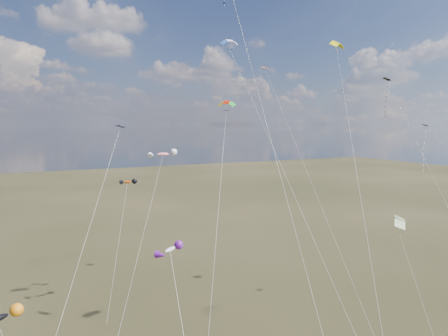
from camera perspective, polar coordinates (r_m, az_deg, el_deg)
name	(u,v)px	position (r m, az deg, el deg)	size (l,w,h in m)	color
diamond_black_high	(392,111)	(60.62, 22.83, 7.50)	(6.49, 24.40, 30.69)	black
diamond_navy_tall	(233,15)	(44.24, 1.30, 20.96)	(1.68, 23.77, 41.23)	#081847
diamond_black_mid	(95,207)	(38.78, -17.90, -5.39)	(11.41, 13.97, 24.05)	black
diamond_navy_right	(432,157)	(59.27, 27.57, 1.40)	(7.53, 19.70, 24.11)	#0C144C
diamond_orange_center	(291,131)	(57.19, 9.52, 5.17)	(1.12, 24.03, 32.96)	orange
parafoil_yellow	(338,45)	(46.76, 15.95, 16.58)	(11.07, 19.98, 33.52)	#D8D504
parafoil_blue_white	(231,42)	(52.60, 0.94, 17.50)	(3.38, 26.28, 35.22)	blue
parafoil_striped	(400,219)	(41.92, 23.82, -6.63)	(3.22, 9.58, 15.90)	#DACD09
parafoil_tricolor	(226,105)	(45.47, 0.31, 9.06)	(11.04, 16.49, 27.11)	gold
novelty_orange_black	(127,183)	(58.23, -13.66, -2.05)	(6.27, 10.21, 16.45)	#DD4B0C
novelty_white_purple	(170,251)	(29.93, -7.66, -11.68)	(2.38, 10.73, 15.39)	silver
novelty_redwhite_stripe	(163,155)	(52.28, -8.74, 1.89)	(11.74, 13.66, 20.86)	red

